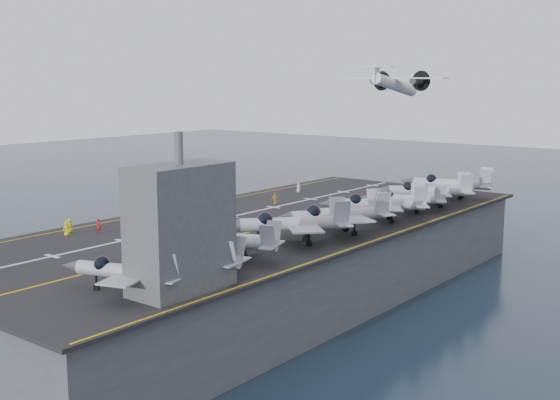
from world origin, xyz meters
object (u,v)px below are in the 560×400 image
Objects in this scene: transport_plane at (395,85)px; tow_cart_a at (189,242)px; fighter_jet_0 at (129,270)px; island_superstructure at (180,212)px.

tow_cart_a is at bearing -80.77° from transport_plane.
transport_plane is (-20.25, 85.39, 16.60)m from fighter_jet_0.
fighter_jet_0 is 89.32m from transport_plane.
island_superstructure is 85.53m from transport_plane.
tow_cart_a is at bearing 118.73° from fighter_jet_0.
transport_plane is at bearing 103.34° from fighter_jet_0.
island_superstructure is 7.13m from fighter_jet_0.
fighter_jet_0 is at bearing -61.27° from tow_cart_a.
island_superstructure is 5.90× the size of tow_cart_a.
tow_cart_a is (-11.99, 12.67, -6.85)m from island_superstructure.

